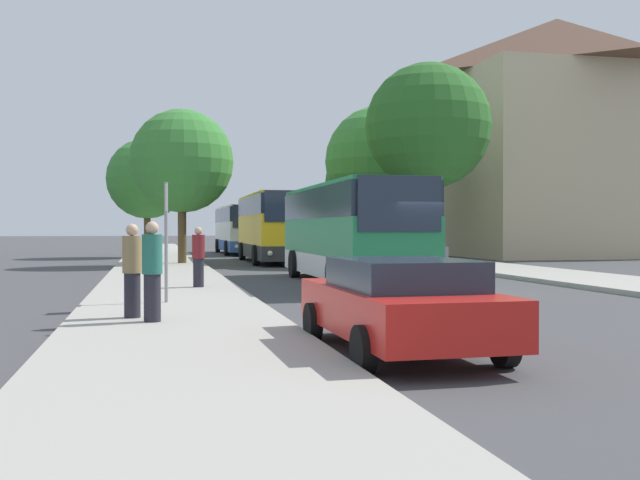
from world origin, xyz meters
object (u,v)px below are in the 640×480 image
Objects in this scene: pedestrian_waiting_far at (152,271)px; tree_left_far at (147,179)px; parked_car_right_far at (373,248)px; parked_car_right_near at (410,251)px; tree_right_far at (367,185)px; parked_car_left_curb at (400,303)px; bus_stop_sign at (166,228)px; tree_right_mid at (428,126)px; tree_right_near at (381,162)px; bus_front at (349,231)px; pedestrian_walking_back at (198,257)px; bus_rear at (240,229)px; pedestrian_waiting_near at (132,270)px; bus_middle at (273,226)px; tree_left_near at (182,161)px.

tree_left_far is at bearing -46.03° from pedestrian_waiting_far.
parked_car_right_far is at bearing -71.98° from pedestrian_waiting_far.
tree_left_far is (-0.21, 33.10, 3.74)m from pedestrian_waiting_far.
tree_right_far reaches higher than parked_car_right_near.
parked_car_right_far reaches higher than parked_car_left_curb.
bus_stop_sign is at bearing 114.26° from parked_car_left_curb.
parked_car_right_far is 2.57× the size of pedestrian_waiting_far.
parked_car_right_far is 6.77m from tree_right_mid.
tree_left_far is 14.27m from tree_right_near.
tree_right_far is (1.67, 8.64, -0.91)m from tree_right_near.
bus_stop_sign is 38.38m from tree_right_far.
bus_front reaches higher than pedestrian_walking_back.
parked_car_right_far is 22.62m from bus_stop_sign.
bus_rear is 2.44× the size of parked_car_left_curb.
tree_left_far is 0.78× the size of tree_right_near.
bus_stop_sign reaches higher than pedestrian_waiting_near.
tree_right_far is (11.84, 42.00, 4.21)m from parked_car_left_curb.
parked_car_right_far is at bearing 163.28° from pedestrian_waiting_near.
tree_right_mid is (7.03, 11.17, 5.11)m from bus_front.
tree_right_far reaches higher than bus_front.
parked_car_left_curb is at bearing 179.96° from pedestrian_waiting_far.
bus_middle is 5.35m from parked_car_right_far.
pedestrian_waiting_far is (-11.16, -23.31, 0.27)m from parked_car_right_far.
bus_middle is at bearing 74.68° from bus_stop_sign.
tree_left_near reaches higher than parked_car_left_curb.
pedestrian_waiting_far is 33.31m from tree_left_far.
pedestrian_walking_back is at bearing -114.41° from tree_right_far.
tree_left_far is at bearing 98.77° from tree_left_near.
bus_rear is 41.70m from parked_car_left_curb.
bus_front is at bearing -122.21° from tree_right_mid.
bus_middle is 6.23× the size of pedestrian_walking_back.
bus_middle is 10.68m from tree_left_far.
tree_right_near is at bearing 34.30° from bus_middle.
tree_right_near is at bearing 63.27° from bus_stop_sign.
bus_middle reaches higher than bus_stop_sign.
tree_right_far is (14.05, 30.96, 3.95)m from pedestrian_walking_back.
tree_left_far reaches higher than pedestrian_waiting_near.
bus_front is 0.98× the size of bus_rear.
bus_front is 28.26m from bus_rear.
pedestrian_walking_back is 0.23× the size of tree_left_near.
pedestrian_walking_back is at bearing 46.12° from parked_car_right_near.
bus_rear is 6.33× the size of pedestrian_waiting_near.
tree_right_far reaches higher than parked_car_left_curb.
pedestrian_walking_back is (-4.94, -17.40, -0.88)m from bus_middle.
pedestrian_walking_back is 25.72m from tree_left_far.
tree_right_far reaches higher than pedestrian_waiting_near.
bus_rear reaches higher than pedestrian_walking_back.
parked_car_right_near is 0.47× the size of tree_right_near.
tree_right_mid is 1.25× the size of tree_right_far.
pedestrian_walking_back is at bearing -86.60° from tree_left_far.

